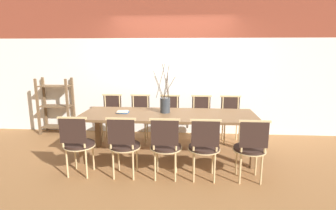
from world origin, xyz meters
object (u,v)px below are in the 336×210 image
at_px(vase_centerpiece, 165,105).
at_px(book_stack, 123,112).
at_px(dining_table, 168,119).
at_px(chair_far_center, 169,116).
at_px(shelving_rack, 56,106).
at_px(chair_near_center, 166,144).

relative_size(vase_centerpiece, book_stack, 4.03).
height_order(dining_table, chair_far_center, chair_far_center).
bearing_deg(book_stack, shelving_rack, 147.61).
relative_size(dining_table, chair_near_center, 3.19).
bearing_deg(chair_near_center, book_stack, 134.26).
xyz_separation_m(vase_centerpiece, book_stack, (-0.71, -0.08, -0.12)).
height_order(vase_centerpiece, shelving_rack, vase_centerpiece).
relative_size(chair_far_center, book_stack, 4.45).
distance_m(chair_near_center, book_stack, 1.17).
relative_size(chair_near_center, vase_centerpiece, 1.11).
bearing_deg(shelving_rack, book_stack, -32.39).
bearing_deg(book_stack, vase_centerpiece, 6.31).
xyz_separation_m(dining_table, shelving_rack, (-2.51, 1.12, -0.06)).
bearing_deg(shelving_rack, dining_table, -23.96).
bearing_deg(dining_table, chair_near_center, -88.21).
height_order(chair_far_center, shelving_rack, shelving_rack).
bearing_deg(chair_near_center, dining_table, 91.79).
bearing_deg(book_stack, chair_far_center, 46.94).
relative_size(chair_near_center, book_stack, 4.45).
xyz_separation_m(vase_centerpiece, shelving_rack, (-2.45, 1.03, -0.28)).
distance_m(dining_table, book_stack, 0.78).
distance_m(chair_far_center, shelving_rack, 2.50).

